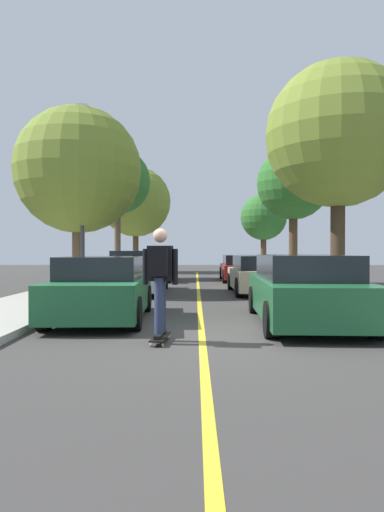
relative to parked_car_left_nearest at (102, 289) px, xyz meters
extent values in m
plane|color=#3D3A38|center=(2.12, -2.12, -0.67)|extent=(80.00, 80.00, 0.00)
cube|color=gold|center=(2.12, 1.88, -0.67)|extent=(0.12, 39.20, 0.01)
cube|color=#1E5B33|center=(0.00, -0.01, -0.13)|extent=(1.93, 4.16, 0.71)
cube|color=black|center=(0.00, 0.04, 0.46)|extent=(1.66, 2.43, 0.47)
cylinder|color=black|center=(0.89, -1.34, -0.35)|extent=(0.24, 0.65, 0.64)
cylinder|color=black|center=(-0.80, -1.39, -0.35)|extent=(0.24, 0.65, 0.64)
cylinder|color=black|center=(0.80, 1.36, -0.35)|extent=(0.24, 0.65, 0.64)
cylinder|color=black|center=(-0.88, 1.31, -0.35)|extent=(0.24, 0.65, 0.64)
cube|color=#B7B7BC|center=(0.00, 6.37, -0.12)|extent=(1.92, 4.71, 0.74)
cube|color=black|center=(0.00, 6.39, 0.53)|extent=(1.66, 2.86, 0.57)
cylinder|color=black|center=(0.89, 4.76, -0.35)|extent=(0.23, 0.64, 0.64)
cylinder|color=black|center=(-0.82, 4.72, -0.35)|extent=(0.23, 0.64, 0.64)
cylinder|color=black|center=(0.82, 8.03, -0.35)|extent=(0.23, 0.64, 0.64)
cylinder|color=black|center=(-0.89, 7.99, -0.35)|extent=(0.23, 0.64, 0.64)
cube|color=navy|center=(0.00, 13.04, -0.11)|extent=(1.90, 4.49, 0.75)
cube|color=black|center=(0.00, 13.01, 0.50)|extent=(1.64, 2.93, 0.49)
cylinder|color=black|center=(0.76, 11.49, -0.35)|extent=(0.24, 0.65, 0.64)
cylinder|color=black|center=(-0.87, 11.55, -0.35)|extent=(0.24, 0.65, 0.64)
cylinder|color=black|center=(0.87, 14.52, -0.35)|extent=(0.24, 0.65, 0.64)
cylinder|color=black|center=(-0.76, 14.58, -0.35)|extent=(0.24, 0.65, 0.64)
cube|color=#1E5B33|center=(4.24, -0.51, -0.12)|extent=(2.06, 4.64, 0.74)
cube|color=black|center=(4.25, -0.42, 0.49)|extent=(1.78, 2.98, 0.49)
cylinder|color=black|center=(3.41, 1.11, -0.35)|extent=(0.24, 0.65, 0.64)
cylinder|color=black|center=(5.19, 1.04, -0.35)|extent=(0.24, 0.65, 0.64)
cylinder|color=black|center=(3.30, -2.06, -0.35)|extent=(0.24, 0.65, 0.64)
cylinder|color=black|center=(5.07, -2.13, -0.35)|extent=(0.24, 0.65, 0.64)
cube|color=#BCAD89|center=(4.24, 6.24, -0.16)|extent=(1.89, 4.40, 0.66)
cube|color=black|center=(4.24, 6.05, 0.41)|extent=(1.65, 2.78, 0.47)
cylinder|color=black|center=(3.36, 7.72, -0.35)|extent=(0.23, 0.64, 0.64)
cylinder|color=black|center=(5.09, 7.74, -0.35)|extent=(0.23, 0.64, 0.64)
cylinder|color=black|center=(3.40, 4.74, -0.35)|extent=(0.23, 0.64, 0.64)
cylinder|color=black|center=(5.12, 4.76, -0.35)|extent=(0.23, 0.64, 0.64)
cube|color=maroon|center=(4.24, 12.66, -0.17)|extent=(1.91, 4.50, 0.64)
cube|color=black|center=(4.24, 12.70, 0.38)|extent=(1.66, 2.98, 0.45)
cylinder|color=black|center=(3.40, 14.21, -0.35)|extent=(0.23, 0.64, 0.64)
cylinder|color=black|center=(5.13, 14.19, -0.35)|extent=(0.23, 0.64, 0.64)
cylinder|color=black|center=(3.36, 11.13, -0.35)|extent=(0.23, 0.64, 0.64)
cylinder|color=black|center=(5.09, 11.11, -0.35)|extent=(0.23, 0.64, 0.64)
cylinder|color=brown|center=(-2.08, 6.16, 0.85)|extent=(0.43, 0.43, 2.75)
sphere|color=olive|center=(-2.08, 6.16, 3.64)|extent=(4.41, 4.41, 4.41)
cylinder|color=brown|center=(-2.08, 14.25, 1.50)|extent=(0.32, 0.32, 4.06)
sphere|color=#2D6B28|center=(-2.08, 14.25, 4.47)|extent=(3.46, 3.46, 3.46)
cylinder|color=#4C3823|center=(-2.08, 21.60, 1.07)|extent=(0.39, 0.39, 3.20)
sphere|color=olive|center=(-2.08, 21.60, 4.18)|extent=(4.80, 4.80, 4.80)
cylinder|color=#3D2D1E|center=(6.33, 4.09, 1.15)|extent=(0.43, 0.43, 3.35)
sphere|color=olive|center=(6.33, 4.09, 4.33)|extent=(4.38, 4.38, 4.38)
cylinder|color=#4C3823|center=(6.33, 10.43, 1.11)|extent=(0.37, 0.37, 3.28)
sphere|color=#2D6B28|center=(6.33, 10.43, 3.80)|extent=(3.21, 3.21, 3.21)
cylinder|color=#4C3823|center=(6.33, 19.24, 0.80)|extent=(0.36, 0.36, 2.66)
sphere|color=#2D6B28|center=(6.33, 19.24, 2.95)|extent=(2.92, 2.92, 2.92)
cylinder|color=#B2140F|center=(-1.50, 1.88, -0.25)|extent=(0.20, 0.20, 0.55)
sphere|color=#B2140F|center=(-1.50, 1.88, 0.08)|extent=(0.18, 0.18, 0.18)
cylinder|color=#38383D|center=(-1.75, 5.36, 2.46)|extent=(0.12, 0.12, 5.98)
cube|color=#EAE5C6|center=(-1.75, 5.36, 5.57)|extent=(0.36, 0.24, 0.20)
cube|color=black|center=(1.44, -2.44, -0.58)|extent=(0.30, 0.86, 0.02)
cylinder|color=beige|center=(1.37, -2.09, -0.64)|extent=(0.03, 0.06, 0.06)
cylinder|color=beige|center=(1.56, -2.11, -0.64)|extent=(0.03, 0.06, 0.06)
cylinder|color=beige|center=(1.31, -2.77, -0.64)|extent=(0.03, 0.06, 0.06)
cylinder|color=beige|center=(1.50, -2.79, -0.64)|extent=(0.03, 0.06, 0.06)
cube|color=#99999E|center=(1.47, -2.10, -0.60)|extent=(0.10, 0.05, 0.02)
cube|color=#99999E|center=(1.41, -2.78, -0.60)|extent=(0.10, 0.05, 0.02)
cube|color=black|center=(1.46, -2.22, -0.53)|extent=(0.12, 0.27, 0.06)
cube|color=black|center=(1.42, -2.66, -0.53)|extent=(0.12, 0.27, 0.06)
cylinder|color=#283351|center=(1.45, -2.32, -0.05)|extent=(0.16, 0.16, 0.90)
cylinder|color=#283351|center=(1.43, -2.56, -0.05)|extent=(0.16, 0.16, 0.90)
cube|color=black|center=(1.44, -2.44, 0.62)|extent=(0.42, 0.26, 0.57)
sphere|color=tan|center=(1.44, -2.44, 1.07)|extent=(0.23, 0.23, 0.23)
cylinder|color=black|center=(1.19, -2.42, 0.57)|extent=(0.10, 0.10, 0.58)
cylinder|color=black|center=(1.68, -2.46, 0.57)|extent=(0.10, 0.10, 0.58)
cube|color=black|center=(1.42, -2.64, 0.64)|extent=(0.32, 0.21, 0.44)
camera|label=1|loc=(2.01, -9.88, 0.83)|focal=32.28mm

